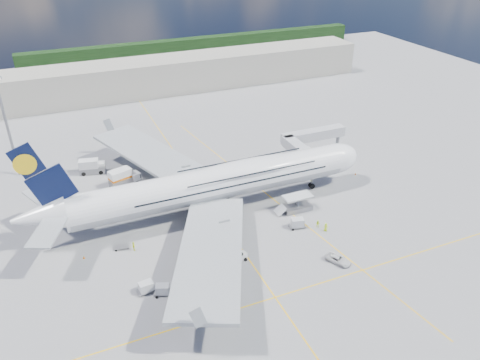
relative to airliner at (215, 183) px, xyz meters
name	(u,v)px	position (x,y,z in m)	size (l,w,h in m)	color
ground	(232,234)	(-0.26, -10.00, -6.87)	(300.00, 300.00, 0.00)	gray
taxi_line_main	(232,234)	(-0.26, -10.00, -6.86)	(0.25, 220.00, 0.01)	yellow
taxi_line_cross	(275,297)	(-0.26, -30.00, -6.86)	(120.00, 0.25, 0.01)	yellow
taxi_line_diag	(271,197)	(13.74, 0.00, -6.86)	(0.25, 100.00, 0.01)	yellow
airliner	(215,183)	(0.00, 0.00, 0.00)	(77.26, 79.15, 23.71)	white
jet_bridge	(308,142)	(29.55, 10.94, -0.02)	(18.80, 12.10, 8.50)	#B7B7BC
cargo_loader	(296,205)	(16.56, -7.11, -5.62)	(8.53, 3.20, 3.67)	silver
light_mast	(7,127)	(-40.26, 35.00, 6.34)	(3.00, 0.70, 25.50)	gray
terminal	(133,79)	(-0.26, 85.00, -0.87)	(180.00, 16.00, 12.00)	#B2AD9E
tree_line	(198,46)	(39.74, 130.00, -2.87)	(160.00, 6.00, 8.00)	#193814
dolly_row_a	(146,287)	(-20.36, -19.96, -5.74)	(3.53, 2.23, 2.09)	gray
dolly_row_b	(162,289)	(-17.90, -21.63, -5.80)	(3.53, 2.72, 1.98)	gray
dolly_row_c	(190,241)	(-9.03, -9.35, -6.52)	(3.36, 2.20, 0.46)	gray
dolly_back	(121,247)	(-22.11, -5.80, -6.53)	(3.10, 1.88, 0.43)	gray
dolly_nose_far	(297,223)	(13.44, -13.18, -5.70)	(3.77, 2.60, 2.17)	gray
dolly_nose_near	(231,237)	(-1.22, -12.38, -5.75)	(3.42, 2.01, 2.09)	gray
baggage_tug	(239,257)	(-2.15, -18.45, -6.02)	(3.34, 2.15, 1.93)	silver
catering_truck_inner	(124,178)	(-16.74, 18.97, -4.80)	(7.85, 4.62, 4.39)	gray
catering_truck_outer	(92,167)	(-23.01, 28.50, -5.07)	(6.85, 3.63, 3.88)	gray
service_van	(338,260)	(14.95, -26.28, -6.20)	(2.23, 4.83, 1.34)	silver
crew_nose	(311,183)	(24.92, 0.54, -5.91)	(0.70, 0.46, 1.92)	#E1EE19
crew_loader	(318,224)	(17.45, -14.88, -5.99)	(0.85, 0.66, 1.75)	#D4F91A
crew_wing	(134,246)	(-19.95, -7.47, -5.86)	(1.18, 0.49, 2.01)	#E4F219
crew_van	(326,227)	(18.28, -16.61, -5.92)	(0.93, 0.60, 1.89)	#C7F219
crew_tug	(228,284)	(-6.96, -24.70, -5.89)	(1.27, 0.73, 1.96)	#B3EE19
cone_nose	(355,174)	(38.51, 1.39, -6.62)	(0.40, 0.40, 0.52)	#D7630B
cone_wing_left_inner	(187,183)	(-2.38, 13.69, -6.62)	(0.40, 0.40, 0.51)	#D7630B
cone_wing_left_outer	(160,170)	(-6.87, 22.72, -6.64)	(0.38, 0.38, 0.48)	#D7630B
cone_wing_right_inner	(229,271)	(-5.22, -20.88, -6.61)	(0.42, 0.42, 0.54)	#D7630B
cone_wing_right_outer	(218,309)	(-10.41, -29.01, -6.62)	(0.41, 0.41, 0.52)	#D7630B
cone_tail	(84,257)	(-29.36, -6.16, -6.58)	(0.46, 0.46, 0.59)	#D7630B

